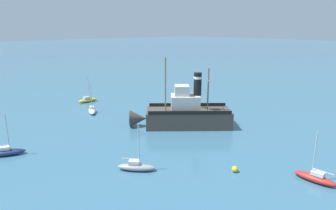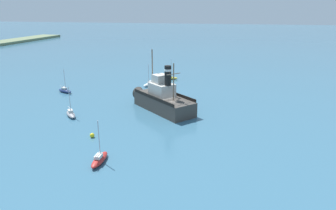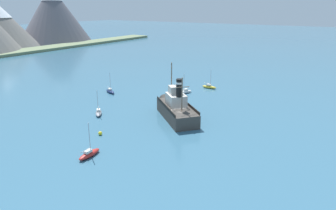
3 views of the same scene
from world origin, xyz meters
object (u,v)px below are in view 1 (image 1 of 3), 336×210
Objects in this scene: mooring_buoy at (235,169)px; sailboat_white at (92,110)px; old_tugboat at (184,114)px; sailboat_red at (315,178)px; sailboat_navy at (7,152)px; sailboat_yellow at (88,100)px; sailboat_grey at (136,166)px.

sailboat_white is at bearing 1.00° from mooring_buoy.
mooring_buoy is (-13.41, 6.14, -1.52)m from old_tugboat.
sailboat_red is at bearing -146.90° from mooring_buoy.
sailboat_navy is 7.95× the size of mooring_buoy.
old_tugboat is 16.63m from sailboat_white.
sailboat_yellow is 1.00× the size of sailboat_red.
sailboat_navy is at bearing 132.26° from sailboat_yellow.
old_tugboat is 19.68m from sailboat_red.
sailboat_navy is 1.00× the size of sailboat_yellow.
mooring_buoy is (-19.30, -15.81, -0.12)m from sailboat_navy.
old_tugboat reaches higher than sailboat_navy.
sailboat_grey and sailboat_red have the same top height.
sailboat_yellow is 1.00× the size of sailboat_white.
sailboat_yellow is (16.58, -18.25, 0.00)m from sailboat_navy.
sailboat_red is 7.95× the size of mooring_buoy.
sailboat_navy is at bearing 74.99° from old_tugboat.
sailboat_grey is 1.00× the size of sailboat_yellow.
sailboat_grey and sailboat_yellow have the same top height.
old_tugboat is 22.81m from sailboat_yellow.
sailboat_red is (-41.98, -1.54, 0.00)m from sailboat_yellow.
sailboat_navy is at bearing 39.33° from mooring_buoy.
sailboat_grey is 7.95× the size of mooring_buoy.
sailboat_navy is at bearing 37.92° from sailboat_red.
sailboat_white is at bearing 7.35° from sailboat_red.
old_tugboat is at bearing -156.38° from sailboat_white.
old_tugboat reaches higher than sailboat_white.
old_tugboat is at bearing -170.64° from sailboat_yellow.
sailboat_white is (34.69, 4.47, 0.00)m from sailboat_red.
sailboat_yellow is 42.00m from sailboat_red.
sailboat_navy and sailboat_red have the same top height.
sailboat_red is 1.00× the size of sailboat_white.
sailboat_navy is at bearing 34.76° from sailboat_grey.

